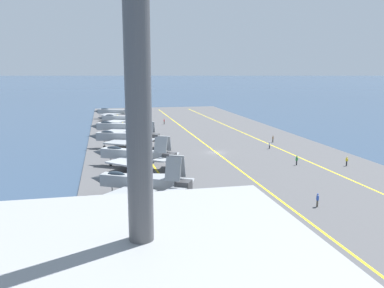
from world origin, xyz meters
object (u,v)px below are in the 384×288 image
(parked_jet_seventh, at_px, (115,112))
(crew_yellow_vest, at_px, (347,161))
(crew_white_vest, at_px, (270,145))
(crew_red_vest, at_px, (164,121))
(parked_jet_fourth, at_px, (125,137))
(parked_jet_nearest, at_px, (164,236))
(crew_blue_vest, at_px, (317,199))
(crew_brown_vest, at_px, (273,139))
(parked_jet_sixth, at_px, (121,118))
(parked_jet_second, at_px, (141,182))
(parked_jet_third, at_px, (134,155))
(parked_jet_fifth, at_px, (122,127))
(crew_green_vest, at_px, (297,160))

(parked_jet_seventh, xyz_separation_m, crew_yellow_vest, (-80.55, -40.21, -1.69))
(crew_white_vest, distance_m, crew_red_vest, 48.75)
(parked_jet_fourth, distance_m, crew_red_vest, 41.35)
(parked_jet_nearest, bearing_deg, crew_blue_vest, -62.48)
(crew_blue_vest, xyz_separation_m, crew_red_vest, (83.63, 8.16, 0.00))
(crew_yellow_vest, height_order, crew_brown_vest, crew_yellow_vest)
(crew_brown_vest, bearing_deg, crew_red_vest, 29.30)
(parked_jet_sixth, height_order, crew_red_vest, parked_jet_sixth)
(crew_blue_vest, bearing_deg, parked_jet_seventh, 13.10)
(parked_jet_second, xyz_separation_m, parked_jet_third, (18.55, -0.42, -0.01))
(parked_jet_fifth, relative_size, parked_jet_sixth, 1.15)
(parked_jet_fourth, xyz_separation_m, parked_jet_fifth, (18.83, -0.12, -0.31))
(parked_jet_sixth, relative_size, crew_yellow_vest, 8.63)
(crew_blue_vest, bearing_deg, parked_jet_third, 39.45)
(crew_green_vest, bearing_deg, crew_white_vest, -4.44)
(parked_jet_second, bearing_deg, crew_green_vest, -65.16)
(parked_jet_sixth, bearing_deg, parked_jet_second, 179.73)
(crew_white_vest, bearing_deg, crew_yellow_vest, -157.61)
(parked_jet_second, xyz_separation_m, crew_green_vest, (14.08, -30.41, -1.45))
(crew_brown_vest, distance_m, crew_green_vest, 23.84)
(crew_yellow_vest, bearing_deg, crew_brown_vest, 8.01)
(parked_jet_nearest, relative_size, parked_jet_third, 1.04)
(parked_jet_nearest, height_order, crew_red_vest, parked_jet_nearest)
(parked_jet_fourth, xyz_separation_m, crew_brown_vest, (0.46, -36.04, -1.76))
(crew_white_vest, bearing_deg, parked_jet_third, 110.14)
(parked_jet_sixth, height_order, crew_green_vest, parked_jet_sixth)
(crew_blue_vest, relative_size, crew_yellow_vest, 1.04)
(parked_jet_third, relative_size, crew_blue_vest, 8.89)
(parked_jet_fifth, bearing_deg, parked_jet_fourth, 179.64)
(parked_jet_sixth, distance_m, crew_red_vest, 14.19)
(parked_jet_third, bearing_deg, crew_red_vest, -13.59)
(parked_jet_second, bearing_deg, parked_jet_third, -1.28)
(parked_jet_seventh, relative_size, crew_green_vest, 9.06)
(parked_jet_nearest, bearing_deg, crew_brown_vest, -31.77)
(parked_jet_third, height_order, parked_jet_sixth, parked_jet_sixth)
(parked_jet_fourth, relative_size, crew_white_vest, 10.01)
(parked_jet_sixth, distance_m, crew_blue_vest, 83.91)
(crew_yellow_vest, bearing_deg, crew_green_vest, 73.97)
(parked_jet_third, relative_size, parked_jet_fourth, 0.98)
(crew_blue_vest, bearing_deg, crew_brown_vest, -16.28)
(parked_jet_fifth, height_order, parked_jet_seventh, parked_jet_fifth)
(crew_blue_vest, xyz_separation_m, crew_brown_vest, (45.44, -13.27, -0.06))
(parked_jet_seventh, bearing_deg, parked_jet_sixth, -176.15)
(crew_white_vest, height_order, crew_red_vest, crew_red_vest)
(parked_jet_nearest, height_order, parked_jet_third, parked_jet_nearest)
(parked_jet_nearest, relative_size, parked_jet_second, 1.13)
(parked_jet_nearest, height_order, crew_brown_vest, parked_jet_nearest)
(parked_jet_fourth, height_order, parked_jet_fifth, parked_jet_fifth)
(parked_jet_sixth, height_order, parked_jet_seventh, parked_jet_seventh)
(parked_jet_sixth, xyz_separation_m, crew_yellow_vest, (-61.32, -38.91, -1.63))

